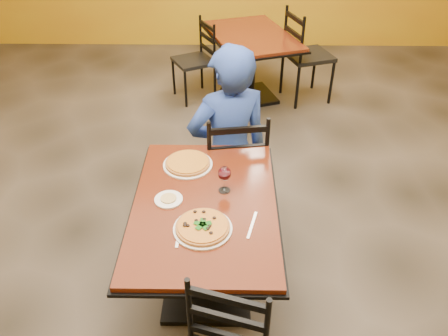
{
  "coord_description": "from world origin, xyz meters",
  "views": [
    {
      "loc": [
        0.14,
        -2.41,
        2.37
      ],
      "look_at": [
        0.11,
        -0.3,
        0.85
      ],
      "focal_mm": 35.7,
      "sensor_mm": 36.0,
      "label": 1
    }
  ],
  "objects_px": {
    "side_plate": "(169,199)",
    "wine_glass": "(224,178)",
    "pizza_main": "(203,226)",
    "plate_far": "(188,165)",
    "table_second": "(251,51)",
    "chair_main_far": "(233,164)",
    "chair_second_left": "(193,61)",
    "diner": "(229,129)",
    "table_main": "(205,228)",
    "chair_second_right": "(309,56)",
    "pizza_far": "(188,163)",
    "plate_main": "(203,229)"
  },
  "relations": [
    {
      "from": "side_plate",
      "to": "wine_glass",
      "type": "relative_size",
      "value": 0.89
    },
    {
      "from": "pizza_main",
      "to": "plate_far",
      "type": "xyz_separation_m",
      "value": [
        -0.12,
        0.58,
        -0.02
      ]
    },
    {
      "from": "side_plate",
      "to": "plate_far",
      "type": "bearing_deg",
      "value": 76.62
    },
    {
      "from": "table_second",
      "to": "pizza_main",
      "type": "relative_size",
      "value": 4.95
    },
    {
      "from": "plate_far",
      "to": "side_plate",
      "type": "relative_size",
      "value": 1.94
    },
    {
      "from": "chair_main_far",
      "to": "chair_second_left",
      "type": "relative_size",
      "value": 1.09
    },
    {
      "from": "chair_main_far",
      "to": "diner",
      "type": "bearing_deg",
      "value": -88.15
    },
    {
      "from": "table_main",
      "to": "chair_second_right",
      "type": "distance_m",
      "value": 2.97
    },
    {
      "from": "pizza_main",
      "to": "wine_glass",
      "type": "relative_size",
      "value": 1.58
    },
    {
      "from": "chair_main_far",
      "to": "plate_far",
      "type": "relative_size",
      "value": 3.07
    },
    {
      "from": "chair_main_far",
      "to": "pizza_far",
      "type": "xyz_separation_m",
      "value": [
        -0.29,
        -0.41,
        0.3
      ]
    },
    {
      "from": "chair_second_left",
      "to": "plate_far",
      "type": "height_order",
      "value": "chair_second_left"
    },
    {
      "from": "wine_glass",
      "to": "pizza_main",
      "type": "bearing_deg",
      "value": -108.36
    },
    {
      "from": "table_main",
      "to": "diner",
      "type": "relative_size",
      "value": 0.93
    },
    {
      "from": "chair_second_left",
      "to": "pizza_main",
      "type": "xyz_separation_m",
      "value": [
        0.28,
        -3.01,
        0.33
      ]
    },
    {
      "from": "pizza_far",
      "to": "wine_glass",
      "type": "relative_size",
      "value": 1.56
    },
    {
      "from": "table_second",
      "to": "side_plate",
      "type": "relative_size",
      "value": 8.78
    },
    {
      "from": "chair_main_far",
      "to": "chair_second_left",
      "type": "xyz_separation_m",
      "value": [
        -0.44,
        2.03,
        -0.04
      ]
    },
    {
      "from": "chair_main_far",
      "to": "plate_far",
      "type": "distance_m",
      "value": 0.57
    },
    {
      "from": "pizza_main",
      "to": "pizza_far",
      "type": "xyz_separation_m",
      "value": [
        -0.12,
        0.58,
        0.0
      ]
    },
    {
      "from": "table_second",
      "to": "chair_second_left",
      "type": "distance_m",
      "value": 0.65
    },
    {
      "from": "pizza_main",
      "to": "chair_second_left",
      "type": "bearing_deg",
      "value": 95.28
    },
    {
      "from": "side_plate",
      "to": "chair_second_right",
      "type": "bearing_deg",
      "value": 66.59
    },
    {
      "from": "table_second",
      "to": "chair_second_left",
      "type": "relative_size",
      "value": 1.61
    },
    {
      "from": "table_main",
      "to": "diner",
      "type": "bearing_deg",
      "value": 82.26
    },
    {
      "from": "pizza_main",
      "to": "plate_far",
      "type": "relative_size",
      "value": 0.92
    },
    {
      "from": "plate_main",
      "to": "wine_glass",
      "type": "xyz_separation_m",
      "value": [
        0.11,
        0.33,
        0.08
      ]
    },
    {
      "from": "table_second",
      "to": "plate_main",
      "type": "bearing_deg",
      "value": -96.8
    },
    {
      "from": "chair_second_left",
      "to": "pizza_far",
      "type": "height_order",
      "value": "chair_second_left"
    },
    {
      "from": "diner",
      "to": "side_plate",
      "type": "xyz_separation_m",
      "value": [
        -0.34,
        -0.94,
        0.1
      ]
    },
    {
      "from": "diner",
      "to": "plate_main",
      "type": "xyz_separation_m",
      "value": [
        -0.13,
        -1.18,
        0.1
      ]
    },
    {
      "from": "chair_main_far",
      "to": "plate_main",
      "type": "relative_size",
      "value": 3.07
    },
    {
      "from": "pizza_main",
      "to": "pizza_far",
      "type": "relative_size",
      "value": 1.01
    },
    {
      "from": "chair_second_right",
      "to": "pizza_far",
      "type": "height_order",
      "value": "chair_second_right"
    },
    {
      "from": "chair_second_right",
      "to": "diner",
      "type": "bearing_deg",
      "value": 135.92
    },
    {
      "from": "chair_second_right",
      "to": "plate_far",
      "type": "xyz_separation_m",
      "value": [
        -1.12,
        -2.43,
        0.25
      ]
    },
    {
      "from": "table_main",
      "to": "plate_main",
      "type": "xyz_separation_m",
      "value": [
        0.0,
        -0.21,
        0.2
      ]
    },
    {
      "from": "chair_second_left",
      "to": "pizza_far",
      "type": "bearing_deg",
      "value": -24.1
    },
    {
      "from": "table_main",
      "to": "diner",
      "type": "distance_m",
      "value": 0.98
    },
    {
      "from": "chair_main_far",
      "to": "wine_glass",
      "type": "height_order",
      "value": "chair_main_far"
    },
    {
      "from": "diner",
      "to": "chair_second_left",
      "type": "bearing_deg",
      "value": -96.06
    },
    {
      "from": "chair_second_right",
      "to": "side_plate",
      "type": "distance_m",
      "value": 3.04
    },
    {
      "from": "chair_second_right",
      "to": "plate_far",
      "type": "distance_m",
      "value": 2.69
    },
    {
      "from": "side_plate",
      "to": "diner",
      "type": "bearing_deg",
      "value": 70.38
    },
    {
      "from": "side_plate",
      "to": "wine_glass",
      "type": "bearing_deg",
      "value": 16.32
    },
    {
      "from": "table_main",
      "to": "side_plate",
      "type": "height_order",
      "value": "side_plate"
    },
    {
      "from": "table_main",
      "to": "table_second",
      "type": "xyz_separation_m",
      "value": [
        0.36,
        2.8,
        -0.0
      ]
    },
    {
      "from": "diner",
      "to": "side_plate",
      "type": "distance_m",
      "value": 1.01
    },
    {
      "from": "chair_second_right",
      "to": "pizza_main",
      "type": "xyz_separation_m",
      "value": [
        -1.0,
        -3.01,
        0.26
      ]
    },
    {
      "from": "chair_second_right",
      "to": "wine_glass",
      "type": "height_order",
      "value": "chair_second_right"
    }
  ]
}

